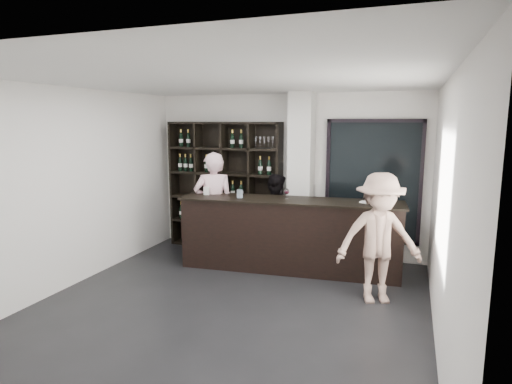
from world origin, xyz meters
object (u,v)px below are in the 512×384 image
at_px(wine_shelf, 225,186).
at_px(taster_black, 275,215).
at_px(taster_pink, 214,206).
at_px(tasting_counter, 289,235).
at_px(customer, 379,239).

bearing_deg(wine_shelf, taster_black, -8.93).
distance_m(wine_shelf, taster_pink, 0.77).
height_order(wine_shelf, taster_pink, wine_shelf).
xyz_separation_m(tasting_counter, customer, (1.45, -0.79, 0.29)).
bearing_deg(taster_black, customer, 159.94).
bearing_deg(taster_pink, tasting_counter, 151.06).
xyz_separation_m(wine_shelf, taster_black, (1.05, -0.17, -0.45)).
height_order(taster_pink, customer, taster_pink).
relative_size(taster_pink, customer, 1.08).
height_order(tasting_counter, taster_pink, taster_pink).
bearing_deg(tasting_counter, taster_black, 119.35).
xyz_separation_m(taster_pink, customer, (2.84, -0.89, -0.07)).
distance_m(tasting_counter, customer, 1.68).
bearing_deg(tasting_counter, customer, -34.08).
xyz_separation_m(taster_pink, taster_black, (0.94, 0.55, -0.20)).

